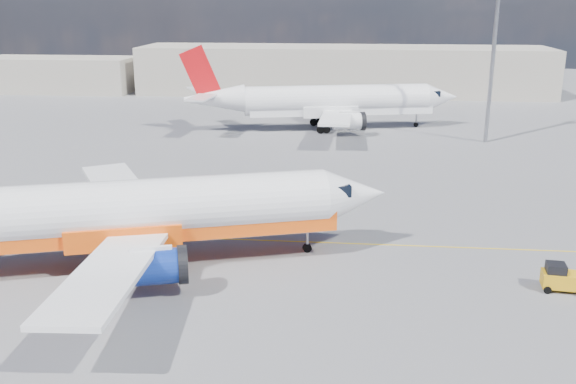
# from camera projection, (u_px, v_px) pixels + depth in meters

# --- Properties ---
(ground) EXTENTS (240.00, 240.00, 0.00)m
(ground) POSITION_uv_depth(u_px,v_px,m) (244.00, 257.00, 41.64)
(ground) COLOR slate
(ground) RESTS_ON ground
(taxi_line) EXTENTS (70.00, 0.15, 0.01)m
(taxi_line) POSITION_uv_depth(u_px,v_px,m) (251.00, 240.00, 44.49)
(taxi_line) COLOR gold
(taxi_line) RESTS_ON ground
(terminal_main) EXTENTS (70.00, 14.00, 8.00)m
(terminal_main) POSITION_uv_depth(u_px,v_px,m) (343.00, 70.00, 111.40)
(terminal_main) COLOR #B4AB9B
(terminal_main) RESTS_ON ground
(terminal_annex) EXTENTS (26.00, 10.00, 6.00)m
(terminal_annex) POSITION_uv_depth(u_px,v_px,m) (60.00, 75.00, 113.56)
(terminal_annex) COLOR #B4AB9B
(terminal_annex) RESTS_ON ground
(main_jet) EXTENTS (35.08, 26.68, 10.63)m
(main_jet) POSITION_uv_depth(u_px,v_px,m) (123.00, 213.00, 39.07)
(main_jet) COLOR white
(main_jet) RESTS_ON ground
(second_jet) EXTENTS (35.48, 27.20, 10.71)m
(second_jet) POSITION_uv_depth(u_px,v_px,m) (328.00, 101.00, 80.73)
(second_jet) COLOR white
(second_jet) RESTS_ON ground
(gse_tug) EXTENTS (2.39, 1.62, 1.62)m
(gse_tug) POSITION_uv_depth(u_px,v_px,m) (561.00, 278.00, 36.64)
(gse_tug) COLOR black
(gse_tug) RESTS_ON ground
(traffic_cone) EXTENTS (0.43, 0.43, 0.60)m
(traffic_cone) POSITION_uv_depth(u_px,v_px,m) (57.00, 305.00, 34.48)
(traffic_cone) COLOR white
(traffic_cone) RESTS_ON ground
(floodlight_mast) EXTENTS (1.57, 1.57, 21.50)m
(floodlight_mast) POSITION_uv_depth(u_px,v_px,m) (496.00, 28.00, 70.82)
(floodlight_mast) COLOR gray
(floodlight_mast) RESTS_ON ground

